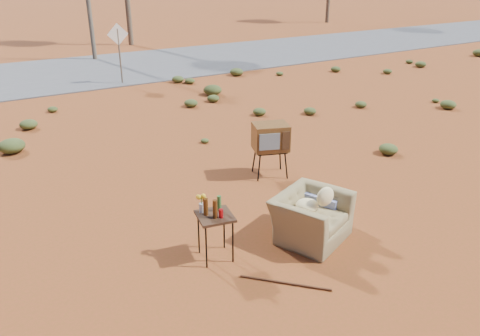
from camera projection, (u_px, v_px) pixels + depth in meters
ground at (276, 244)px, 7.41m from camera, size 140.00×140.00×0.00m
highway at (63, 73)px, 19.15m from camera, size 140.00×7.00×0.04m
armchair at (313, 209)px, 7.49m from camera, size 1.49×1.31×1.00m
tv_unit at (271, 138)px, 9.52m from camera, size 0.84×0.76×1.12m
side_table at (212, 213)px, 6.79m from camera, size 0.59×0.59×1.02m
rusty_bar at (285, 283)px, 6.47m from camera, size 0.92×0.94×0.03m
road_sign at (119, 43)px, 16.93m from camera, size 0.78×0.06×2.19m
scrub_patch at (131, 157)px, 10.41m from camera, size 17.49×8.07×0.33m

